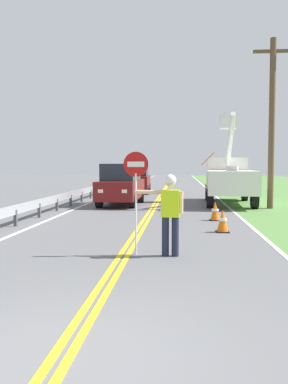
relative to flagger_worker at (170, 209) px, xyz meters
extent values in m
plane|color=#5B5B5E|center=(-1.03, -4.87, -1.05)|extent=(160.00, 160.00, 0.00)
cube|color=yellow|center=(-1.12, 15.13, -1.04)|extent=(0.11, 110.00, 0.01)
cube|color=yellow|center=(-0.94, 15.13, -1.04)|extent=(0.11, 110.00, 0.01)
cube|color=silver|center=(2.57, 15.13, -1.04)|extent=(0.12, 110.00, 0.01)
cube|color=silver|center=(-4.63, 15.13, -1.04)|extent=(0.12, 110.00, 0.01)
cylinder|color=#1E2338|center=(0.12, -0.01, -0.61)|extent=(0.16, 0.16, 0.88)
cylinder|color=#1E2338|center=(-0.10, 0.01, -0.61)|extent=(0.16, 0.16, 0.88)
cube|color=#C6EA19|center=(0.01, 0.00, 0.13)|extent=(0.42, 0.27, 0.60)
cylinder|color=beige|center=(-0.49, 0.04, 0.38)|extent=(0.61, 0.14, 0.09)
cylinder|color=beige|center=(0.25, -0.02, 0.16)|extent=(0.09, 0.09, 0.48)
sphere|color=beige|center=(0.01, 0.00, 0.60)|extent=(0.22, 0.22, 0.22)
sphere|color=white|center=(0.01, 0.00, 0.65)|extent=(0.25, 0.25, 0.25)
cylinder|color=silver|center=(-0.77, 0.06, -0.12)|extent=(0.04, 0.04, 1.85)
cylinder|color=#B71414|center=(-0.77, 0.06, 1.00)|extent=(0.56, 0.03, 0.56)
cube|color=white|center=(-0.77, 0.04, 1.00)|extent=(0.38, 0.01, 0.12)
cube|color=white|center=(2.73, 11.36, 0.16)|extent=(2.52, 4.71, 1.10)
cube|color=white|center=(2.90, 14.81, 0.41)|extent=(2.30, 2.21, 2.00)
cube|color=#1E2833|center=(2.95, 15.83, 0.71)|extent=(1.98, 0.16, 0.90)
cylinder|color=silver|center=(2.69, 10.44, 0.83)|extent=(0.56, 0.56, 0.24)
cylinder|color=silver|center=(2.77, 12.15, 2.18)|extent=(0.41, 3.57, 2.63)
cube|color=white|center=(2.85, 13.86, 3.40)|extent=(0.94, 0.94, 0.80)
cube|color=orange|center=(1.46, 9.62, 1.26)|extent=(0.63, 0.83, 0.59)
cylinder|color=black|center=(1.86, 14.66, -0.59)|extent=(0.36, 0.93, 0.92)
cylinder|color=black|center=(3.92, 14.56, -0.59)|extent=(0.36, 0.93, 0.92)
cylinder|color=black|center=(1.65, 10.38, -0.59)|extent=(0.36, 0.93, 0.92)
cylinder|color=black|center=(3.71, 10.28, -0.59)|extent=(0.36, 0.93, 0.92)
cube|color=maroon|center=(-2.76, 11.48, -0.25)|extent=(1.98, 4.65, 0.92)
cube|color=#1E2833|center=(-2.76, 11.48, 0.63)|extent=(1.71, 2.90, 0.84)
cube|color=#EAEACC|center=(-2.28, 9.18, -0.20)|extent=(0.24, 0.07, 0.16)
cube|color=#EAEACC|center=(-3.38, 9.21, -0.20)|extent=(0.24, 0.07, 0.16)
cylinder|color=black|center=(-1.98, 10.03, -0.71)|extent=(0.30, 0.69, 0.68)
cylinder|color=black|center=(-3.62, 10.08, -0.71)|extent=(0.30, 0.69, 0.68)
cylinder|color=black|center=(-1.89, 12.88, -0.71)|extent=(0.30, 0.69, 0.68)
cylinder|color=black|center=(-3.53, 12.93, -0.71)|extent=(0.30, 0.69, 0.68)
cube|color=maroon|center=(-2.93, 20.28, -0.25)|extent=(1.95, 4.64, 0.92)
cube|color=#1E2833|center=(-2.93, 20.28, 0.63)|extent=(1.69, 2.89, 0.84)
cube|color=#EAEACC|center=(-2.32, 18.01, -0.20)|extent=(0.24, 0.07, 0.16)
cube|color=#EAEACC|center=(-3.43, 17.98, -0.20)|extent=(0.24, 0.07, 0.16)
cylinder|color=black|center=(-2.08, 18.87, -0.71)|extent=(0.30, 0.69, 0.68)
cylinder|color=black|center=(-3.72, 18.83, -0.71)|extent=(0.30, 0.69, 0.68)
cylinder|color=black|center=(-2.14, 21.72, -0.71)|extent=(0.30, 0.69, 0.68)
cylinder|color=black|center=(-3.78, 21.68, -0.71)|extent=(0.30, 0.69, 0.68)
cylinder|color=brown|center=(4.45, 10.39, 2.87)|extent=(0.28, 0.28, 7.84)
cube|color=brown|center=(4.45, 10.39, 6.19)|extent=(1.80, 0.14, 0.14)
cone|color=orange|center=(1.52, 3.37, -0.70)|extent=(0.36, 0.36, 0.70)
cylinder|color=white|center=(1.52, 3.37, -0.66)|extent=(0.25, 0.25, 0.08)
cube|color=black|center=(1.52, 3.37, -1.03)|extent=(0.40, 0.40, 0.03)
cone|color=orange|center=(1.52, 6.00, -0.70)|extent=(0.36, 0.36, 0.70)
cylinder|color=white|center=(1.52, 6.00, -0.66)|extent=(0.25, 0.25, 0.08)
cube|color=black|center=(1.52, 6.00, -1.03)|extent=(0.40, 0.40, 0.03)
cube|color=#9EA0A3|center=(-5.23, 12.00, -0.50)|extent=(0.06, 32.00, 0.32)
cube|color=#4C4C51|center=(-5.23, 4.00, -0.77)|extent=(0.10, 0.10, 0.55)
cube|color=#4C4C51|center=(-5.23, 6.28, -0.77)|extent=(0.10, 0.10, 0.55)
cube|color=#4C4C51|center=(-5.23, 8.57, -0.77)|extent=(0.10, 0.10, 0.55)
cube|color=#4C4C51|center=(-5.23, 10.86, -0.77)|extent=(0.10, 0.10, 0.55)
cube|color=#4C4C51|center=(-5.23, 13.14, -0.77)|extent=(0.10, 0.10, 0.55)
cube|color=#4C4C51|center=(-5.23, 15.43, -0.77)|extent=(0.10, 0.10, 0.55)
cube|color=#4C4C51|center=(-5.23, 17.71, -0.77)|extent=(0.10, 0.10, 0.55)
cube|color=#4C4C51|center=(-5.23, 20.00, -0.77)|extent=(0.10, 0.10, 0.55)
cube|color=#4C4C51|center=(-5.23, 22.28, -0.77)|extent=(0.10, 0.10, 0.55)
cube|color=#4C4C51|center=(-5.23, 24.57, -0.77)|extent=(0.10, 0.10, 0.55)
cube|color=#4C4C51|center=(-5.23, 26.86, -0.77)|extent=(0.10, 0.10, 0.55)
camera|label=1|loc=(0.21, -8.97, 0.98)|focal=37.95mm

